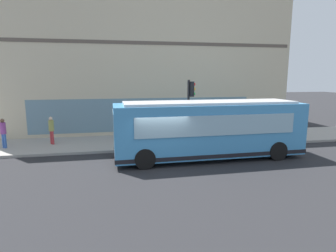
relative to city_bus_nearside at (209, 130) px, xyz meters
The scene contains 8 objects.
ground 3.22m from the city_bus_nearside, 102.42° to the left, with size 120.00×120.00×0.00m, color #262628.
sidewalk_curb 5.21m from the city_bus_nearside, 33.54° to the left, with size 4.34×40.00×0.15m, color #9E9991.
building_corner 12.17m from the city_bus_nearside, 14.14° to the left, with size 9.30×23.01×12.18m.
city_bus_nearside is the anchor object (origin of this frame).
traffic_light_near_corner 2.78m from the city_bus_nearside, ahead, with size 0.32×0.49×4.01m.
fire_hydrant 5.95m from the city_bus_nearside, 48.64° to the right, with size 0.35×0.35×0.74m.
pedestrian_near_building_entrance 9.82m from the city_bus_nearside, 64.06° to the left, with size 0.32×0.32×1.74m.
pedestrian_by_light_pole 12.04m from the city_bus_nearside, 71.48° to the left, with size 0.32×0.32×1.76m.
Camera 1 is at (-13.24, 2.19, 4.32)m, focal length 29.67 mm.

